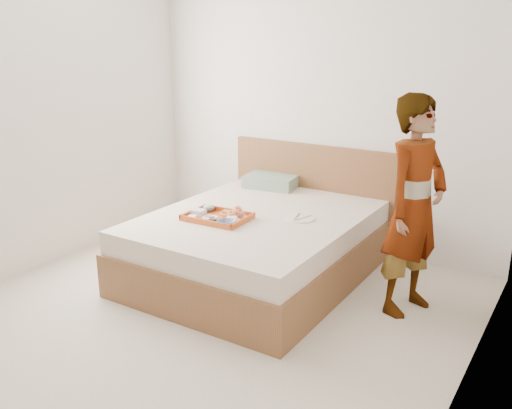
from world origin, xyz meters
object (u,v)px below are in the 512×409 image
object	(u,v)px
dinner_plate	(300,218)
person	(414,207)
bed	(257,245)
tray	(217,217)

from	to	relation	value
dinner_plate	person	world-z (taller)	person
person	bed	bearing A→B (deg)	111.67
bed	person	bearing A→B (deg)	4.07
tray	dinner_plate	bearing A→B (deg)	30.56
tray	person	size ratio (longest dim) A/B	0.31
dinner_plate	tray	bearing A→B (deg)	-147.05
bed	person	size ratio (longest dim) A/B	1.28
dinner_plate	person	xyz separation A→B (m)	(0.89, 0.00, 0.24)
tray	dinner_plate	world-z (taller)	tray
tray	person	distance (m)	1.50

